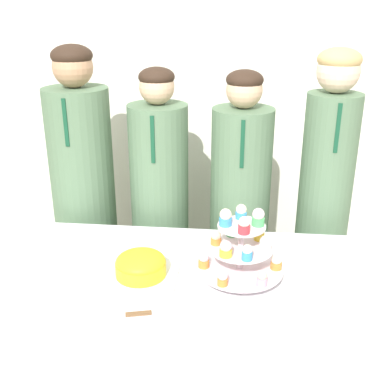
# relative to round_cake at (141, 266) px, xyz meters

# --- Properties ---
(wall_back) EXTENTS (9.00, 0.06, 2.70)m
(wall_back) POSITION_rel_round_cake_xyz_m (0.19, 1.27, 0.59)
(wall_back) COLOR silver
(wall_back) RESTS_ON ground_plane
(table) EXTENTS (1.70, 0.78, 0.71)m
(table) POSITION_rel_round_cake_xyz_m (0.19, 0.04, -0.40)
(table) COLOR white
(table) RESTS_ON ground_plane
(round_cake) EXTENTS (0.28, 0.28, 0.10)m
(round_cake) POSITION_rel_round_cake_xyz_m (0.00, 0.00, 0.00)
(round_cake) COLOR white
(round_cake) RESTS_ON table
(cake_knife) EXTENTS (0.29, 0.09, 0.01)m
(cake_knife) POSITION_rel_round_cake_xyz_m (0.09, -0.22, -0.04)
(cake_knife) COLOR silver
(cake_knife) RESTS_ON table
(cupcake_stand) EXTENTS (0.32, 0.32, 0.29)m
(cupcake_stand) POSITION_rel_round_cake_xyz_m (0.37, 0.03, 0.09)
(cupcake_stand) COLOR silver
(cupcake_stand) RESTS_ON table
(student_0) EXTENTS (0.32, 0.32, 1.51)m
(student_0) POSITION_rel_round_cake_xyz_m (-0.43, 0.67, -0.05)
(student_0) COLOR #567556
(student_0) RESTS_ON ground_plane
(student_1) EXTENTS (0.29, 0.30, 1.41)m
(student_1) POSITION_rel_round_cake_xyz_m (-0.04, 0.67, -0.09)
(student_1) COLOR #567556
(student_1) RESTS_ON ground_plane
(student_2) EXTENTS (0.29, 0.30, 1.40)m
(student_2) POSITION_rel_round_cake_xyz_m (0.37, 0.67, -0.10)
(student_2) COLOR #567556
(student_2) RESTS_ON ground_plane
(student_3) EXTENTS (0.25, 0.26, 1.50)m
(student_3) POSITION_rel_round_cake_xyz_m (0.78, 0.67, -0.02)
(student_3) COLOR #567556
(student_3) RESTS_ON ground_plane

